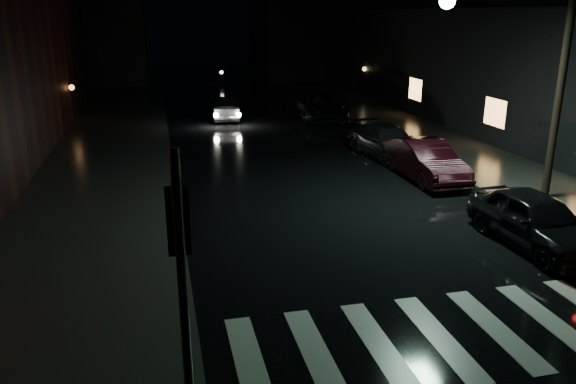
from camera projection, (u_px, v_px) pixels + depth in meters
ground at (324, 370)px, 9.54m from camera, size 120.00×120.00×0.00m
sidewalk_left at (93, 170)px, 21.41m from camera, size 6.00×44.00×0.15m
sidewalk_right at (450, 149)px, 24.67m from camera, size 4.00×44.00×0.15m
building_right at (540, 69)px, 29.00m from camera, size 10.00×40.00×6.00m
building_far_left at (61, 34)px, 47.87m from camera, size 14.00×10.00×8.00m
building_far_right at (330, 38)px, 53.22m from camera, size 14.00×10.00×7.00m
crosswalk at (467, 332)px, 10.66m from camera, size 9.00×3.00×0.01m
signal_pole_corner at (199, 358)px, 7.25m from camera, size 0.68×0.61×4.20m
utility_pole at (546, 55)px, 16.54m from camera, size 4.92×0.44×8.00m
parked_car_a at (536, 220)px, 14.39m from camera, size 1.86×4.27×1.43m
parked_car_b at (426, 160)px, 20.20m from camera, size 1.56×4.34×1.43m
parked_car_c at (387, 142)px, 23.34m from camera, size 2.37×4.72×1.32m
parked_car_d at (320, 106)px, 31.66m from camera, size 2.72×5.41×1.47m
oncoming_car at (226, 108)px, 31.64m from camera, size 1.76×4.07×1.30m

